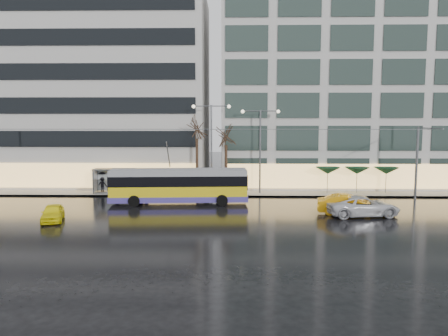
{
  "coord_description": "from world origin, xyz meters",
  "views": [
    {
      "loc": [
        4.23,
        -33.85,
        7.69
      ],
      "look_at": [
        3.42,
        5.0,
        3.36
      ],
      "focal_mm": 35.0,
      "sensor_mm": 36.0,
      "label": 1
    }
  ],
  "objects_px": {
    "trolleybus": "(179,187)",
    "taxi_a": "(53,213)",
    "street_lamp_near": "(211,136)",
    "bus_shelter": "(111,175)"
  },
  "relations": [
    {
      "from": "trolleybus",
      "to": "bus_shelter",
      "type": "relative_size",
      "value": 2.99
    },
    {
      "from": "trolleybus",
      "to": "taxi_a",
      "type": "xyz_separation_m",
      "value": [
        -8.76,
        -7.02,
        -0.92
      ]
    },
    {
      "from": "taxi_a",
      "to": "trolleybus",
      "type": "bearing_deg",
      "value": 22.67
    },
    {
      "from": "bus_shelter",
      "to": "taxi_a",
      "type": "distance_m",
      "value": 12.38
    },
    {
      "from": "trolleybus",
      "to": "taxi_a",
      "type": "bearing_deg",
      "value": -141.28
    },
    {
      "from": "bus_shelter",
      "to": "street_lamp_near",
      "type": "xyz_separation_m",
      "value": [
        10.38,
        0.11,
        4.03
      ]
    },
    {
      "from": "bus_shelter",
      "to": "street_lamp_near",
      "type": "relative_size",
      "value": 0.47
    },
    {
      "from": "trolleybus",
      "to": "street_lamp_near",
      "type": "distance_m",
      "value": 7.46
    },
    {
      "from": "bus_shelter",
      "to": "taxi_a",
      "type": "xyz_separation_m",
      "value": [
        -1.09,
        -12.26,
        -1.32
      ]
    },
    {
      "from": "trolleybus",
      "to": "taxi_a",
      "type": "height_order",
      "value": "trolleybus"
    }
  ]
}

